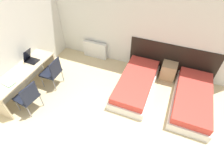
{
  "coord_description": "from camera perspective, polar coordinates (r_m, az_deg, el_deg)",
  "views": [
    {
      "loc": [
        1.14,
        -0.81,
        3.55
      ],
      "look_at": [
        0.0,
        1.99,
        0.55
      ],
      "focal_mm": 28.0,
      "sensor_mm": 36.0,
      "label": 1
    }
  ],
  "objects": [
    {
      "name": "desk",
      "position": [
        4.99,
        -26.76,
        2.54
      ],
      "size": [
        0.58,
        1.86,
        0.74
      ],
      "color": "#C6B28E",
      "rests_on": "ground_plane"
    },
    {
      "name": "nightstand",
      "position": [
        5.34,
        17.92,
        4.06
      ],
      "size": [
        0.42,
        0.38,
        0.5
      ],
      "color": "tan",
      "rests_on": "ground_plane"
    },
    {
      "name": "headboard_panel",
      "position": [
        5.38,
        18.85,
        7.42
      ],
      "size": [
        2.48,
        0.03,
        0.98
      ],
      "color": "black",
      "rests_on": "ground_plane"
    },
    {
      "name": "open_notebook",
      "position": [
        4.66,
        -30.75,
        0.32
      ],
      "size": [
        0.32,
        0.24,
        0.02
      ],
      "rotation": [
        0.0,
        0.0,
        -0.15
      ],
      "color": "#236B3D",
      "rests_on": "desk"
    },
    {
      "name": "chair_near_notebook",
      "position": [
        4.52,
        -25.82,
        -3.6
      ],
      "size": [
        0.52,
        0.52,
        0.87
      ],
      "rotation": [
        0.0,
        0.0,
        -0.13
      ],
      "color": "black",
      "rests_on": "ground_plane"
    },
    {
      "name": "bed_near_window",
      "position": [
        4.82,
        7.87,
        0.16
      ],
      "size": [
        0.92,
        1.98,
        0.41
      ],
      "color": "silver",
      "rests_on": "ground_plane"
    },
    {
      "name": "wall_left",
      "position": [
        5.0,
        -29.35,
        12.88
      ],
      "size": [
        0.05,
        4.62,
        2.7
      ],
      "color": "silver",
      "rests_on": "ground_plane"
    },
    {
      "name": "chair_near_laptop",
      "position": [
        4.97,
        -18.92,
        3.9
      ],
      "size": [
        0.47,
        0.47,
        0.87
      ],
      "rotation": [
        0.0,
        0.0,
        0.02
      ],
      "color": "black",
      "rests_on": "ground_plane"
    },
    {
      "name": "bed_near_door",
      "position": [
        4.84,
        24.68,
        -4.44
      ],
      "size": [
        0.92,
        1.98,
        0.41
      ],
      "color": "silver",
      "rests_on": "ground_plane"
    },
    {
      "name": "wall_back",
      "position": [
        5.1,
        7.42,
        18.87
      ],
      "size": [
        5.96,
        0.05,
        2.7
      ],
      "color": "silver",
      "rests_on": "ground_plane"
    },
    {
      "name": "radiator",
      "position": [
        5.93,
        -5.57,
        11.04
      ],
      "size": [
        0.8,
        0.12,
        0.55
      ],
      "color": "silver",
      "rests_on": "ground_plane"
    },
    {
      "name": "laptop",
      "position": [
        5.08,
        -25.11,
        7.49
      ],
      "size": [
        0.34,
        0.26,
        0.33
      ],
      "rotation": [
        0.0,
        0.0,
        -0.03
      ],
      "color": "black",
      "rests_on": "desk"
    }
  ]
}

